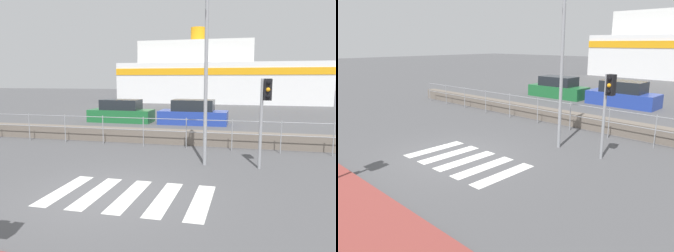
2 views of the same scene
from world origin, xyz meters
The scene contains 9 objects.
ground_plane centered at (0.00, 0.00, 0.00)m, with size 160.00×160.00×0.00m, color #4C4C4F.
crosswalk centered at (0.60, 0.00, 0.00)m, with size 4.05×2.40×0.01m.
seawall centered at (0.00, 6.72, 0.32)m, with size 22.95×0.55×0.63m.
harbor_fence centered at (0.00, 5.85, 0.84)m, with size 20.70×0.04×1.29m.
traffic_light_far centered at (3.92, 3.35, 2.13)m, with size 0.34×0.32×2.91m.
streetlamp centered at (2.03, 3.25, 3.71)m, with size 0.32×0.94×6.01m.
ferry_boat centered at (-0.59, 34.06, 3.13)m, with size 24.24×8.49×9.17m.
parked_car_green centered at (-4.93, 13.31, 0.64)m, with size 4.30×1.72×1.51m.
parked_car_blue centered at (0.00, 13.31, 0.67)m, with size 4.36×1.76×1.57m.
Camera 1 is at (3.40, -7.39, 2.90)m, focal length 35.00 mm.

